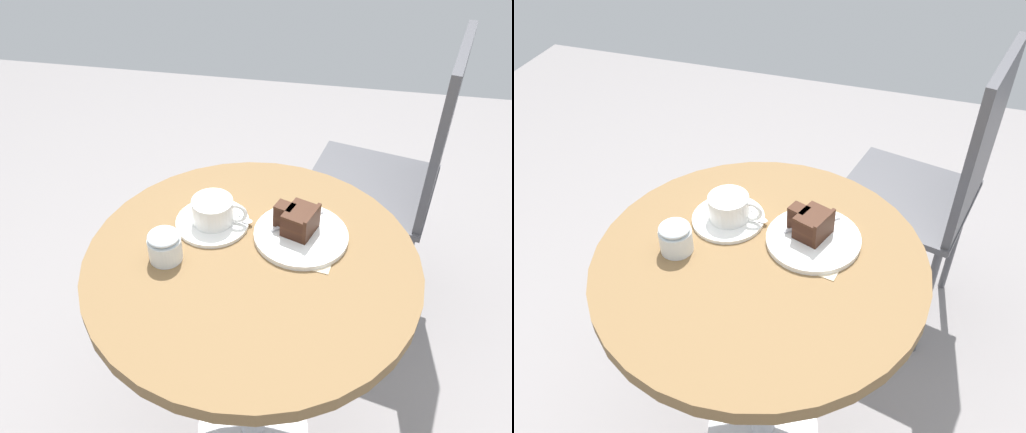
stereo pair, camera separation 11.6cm
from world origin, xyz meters
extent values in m
cube|color=gray|center=(0.00, 0.00, -0.01)|extent=(4.40, 4.40, 0.01)
cylinder|color=brown|center=(0.00, 0.00, 0.68)|extent=(0.70, 0.70, 0.03)
cylinder|color=silver|center=(0.00, 0.00, 0.34)|extent=(0.07, 0.07, 0.65)
cylinder|color=silver|center=(0.00, 0.00, 0.01)|extent=(0.32, 0.32, 0.02)
cylinder|color=white|center=(-0.11, 0.09, 0.71)|extent=(0.16, 0.16, 0.01)
cylinder|color=white|center=(-0.10, 0.10, 0.74)|extent=(0.09, 0.09, 0.06)
cylinder|color=beige|center=(-0.10, 0.10, 0.76)|extent=(0.08, 0.08, 0.00)
torus|color=white|center=(-0.05, 0.10, 0.74)|extent=(0.05, 0.01, 0.05)
cube|color=silver|center=(-0.07, 0.14, 0.71)|extent=(0.07, 0.06, 0.00)
ellipsoid|color=silver|center=(-0.03, 0.10, 0.71)|extent=(0.02, 0.02, 0.00)
cylinder|color=white|center=(0.09, 0.08, 0.71)|extent=(0.20, 0.20, 0.01)
cube|color=#381E14|center=(0.09, 0.09, 0.72)|extent=(0.08, 0.09, 0.02)
cube|color=#381E14|center=(0.05, 0.10, 0.72)|extent=(0.05, 0.04, 0.02)
cube|color=#381C0F|center=(0.09, 0.09, 0.74)|extent=(0.08, 0.09, 0.01)
cube|color=#381C0F|center=(0.05, 0.10, 0.74)|extent=(0.05, 0.04, 0.01)
cube|color=#381E14|center=(0.09, 0.09, 0.75)|extent=(0.08, 0.09, 0.02)
cube|color=#381E14|center=(0.05, 0.10, 0.75)|extent=(0.05, 0.04, 0.02)
cube|color=#381C0F|center=(0.09, 0.09, 0.77)|extent=(0.08, 0.09, 0.01)
cube|color=#381C0F|center=(0.05, 0.10, 0.77)|extent=(0.05, 0.04, 0.01)
cube|color=#381C0F|center=(0.11, 0.08, 0.74)|extent=(0.03, 0.07, 0.06)
cube|color=silver|center=(0.07, 0.11, 0.72)|extent=(0.08, 0.07, 0.00)
cube|color=silver|center=(0.12, 0.16, 0.72)|extent=(0.04, 0.04, 0.00)
cube|color=beige|center=(0.11, 0.05, 0.70)|extent=(0.15, 0.15, 0.00)
cube|color=beige|center=(0.11, 0.07, 0.70)|extent=(0.12, 0.12, 0.00)
cylinder|color=#4C4C51|center=(0.14, 0.80, 0.23)|extent=(0.02, 0.02, 0.46)
cylinder|color=#4C4C51|center=(0.07, 0.49, 0.23)|extent=(0.02, 0.02, 0.46)
cylinder|color=#4C4C51|center=(0.46, 0.73, 0.23)|extent=(0.02, 0.02, 0.46)
cylinder|color=#4C4C51|center=(0.39, 0.41, 0.23)|extent=(0.02, 0.02, 0.46)
cube|color=#4C4C51|center=(0.26, 0.61, 0.47)|extent=(0.46, 0.46, 0.02)
cube|color=#4C4C51|center=(0.44, 0.57, 0.72)|extent=(0.10, 0.36, 0.48)
cylinder|color=silver|center=(-0.18, -0.03, 0.73)|extent=(0.07, 0.07, 0.05)
ellipsoid|color=silver|center=(-0.18, -0.03, 0.76)|extent=(0.07, 0.07, 0.02)
camera|label=1|loc=(0.15, -0.78, 1.50)|focal=38.00mm
camera|label=2|loc=(0.26, -0.76, 1.50)|focal=38.00mm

